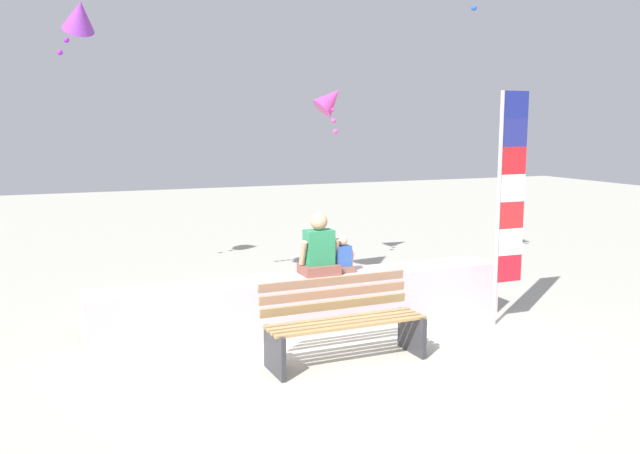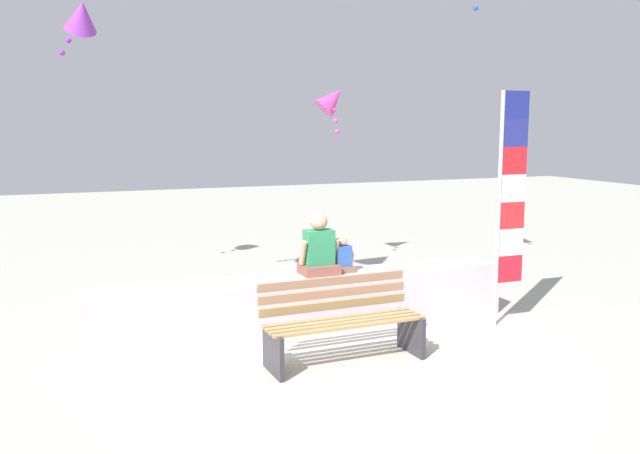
# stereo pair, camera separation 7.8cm
# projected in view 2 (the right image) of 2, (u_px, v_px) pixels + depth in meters

# --- Properties ---
(ground_plane) EXTENTS (40.00, 40.00, 0.00)m
(ground_plane) POSITION_uv_depth(u_px,v_px,m) (343.00, 356.00, 7.44)
(ground_plane) COLOR #A9A89B
(seawall_ledge) EXTENTS (5.28, 0.61, 0.68)m
(seawall_ledge) POSITION_uv_depth(u_px,v_px,m) (308.00, 302.00, 8.37)
(seawall_ledge) COLOR #C1AFB5
(seawall_ledge) RESTS_ON ground
(park_bench) EXTENTS (1.76, 0.65, 0.88)m
(park_bench) POSITION_uv_depth(u_px,v_px,m) (342.00, 322.00, 7.25)
(park_bench) COLOR #A27E4B
(park_bench) RESTS_ON ground
(person_adult) EXTENTS (0.51, 0.37, 0.77)m
(person_adult) POSITION_uv_depth(u_px,v_px,m) (319.00, 250.00, 8.37)
(person_adult) COLOR brown
(person_adult) RESTS_ON seawall_ledge
(person_child) EXTENTS (0.31, 0.22, 0.47)m
(person_child) POSITION_uv_depth(u_px,v_px,m) (342.00, 258.00, 8.51)
(person_child) COLOR brown
(person_child) RESTS_ON seawall_ledge
(flag_banner) EXTENTS (0.41, 0.05, 2.94)m
(flag_banner) POSITION_uv_depth(u_px,v_px,m) (508.00, 196.00, 8.38)
(flag_banner) COLOR #B7B7BC
(flag_banner) RESTS_ON ground
(kite_purple) EXTENTS (0.62, 0.71, 0.89)m
(kite_purple) POSITION_uv_depth(u_px,v_px,m) (81.00, 16.00, 9.86)
(kite_purple) COLOR purple
(kite_magenta) EXTENTS (0.65, 0.58, 0.88)m
(kite_magenta) POSITION_uv_depth(u_px,v_px,m) (332.00, 100.00, 11.45)
(kite_magenta) COLOR #DB3D9E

